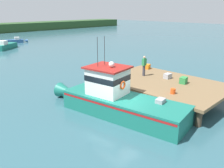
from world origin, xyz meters
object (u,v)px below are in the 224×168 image
(crate_stack_near_edge, at_px, (147,67))
(deckhand_by_the_boat, at_px, (144,65))
(bait_bucket, at_px, (173,91))
(moored_boat_off_the_point, at_px, (4,46))
(crate_single_by_cleat, at_px, (183,80))
(moored_boat_far_left, at_px, (16,41))
(crate_single_far, at_px, (168,76))
(main_fishing_boat, at_px, (116,99))

(crate_stack_near_edge, xyz_separation_m, deckhand_by_the_boat, (-2.09, -1.21, 0.66))
(bait_bucket, bearing_deg, deckhand_by_the_boat, 62.60)
(moored_boat_off_the_point, bearing_deg, deckhand_by_the_boat, -89.57)
(crate_single_by_cleat, xyz_separation_m, moored_boat_far_left, (4.04, 38.56, -1.05))
(crate_single_by_cleat, distance_m, bait_bucket, 2.53)
(deckhand_by_the_boat, relative_size, moored_boat_off_the_point, 0.30)
(crate_stack_near_edge, height_order, crate_single_far, crate_stack_near_edge)
(crate_stack_near_edge, relative_size, bait_bucket, 1.76)
(crate_stack_near_edge, xyz_separation_m, moored_boat_off_the_point, (-2.30, 27.44, -0.89))
(crate_stack_near_edge, bearing_deg, crate_single_far, -114.57)
(main_fishing_boat, distance_m, moored_boat_off_the_point, 30.64)
(crate_single_far, distance_m, bait_bucket, 3.48)
(bait_bucket, relative_size, moored_boat_off_the_point, 0.06)
(main_fishing_boat, height_order, bait_bucket, main_fishing_boat)
(moored_boat_off_the_point, bearing_deg, crate_single_by_cleat, -88.87)
(crate_single_far, height_order, deckhand_by_the_boat, deckhand_by_the_boat)
(main_fishing_boat, xyz_separation_m, moored_boat_far_left, (9.38, 36.86, -0.63))
(main_fishing_boat, distance_m, bait_bucket, 3.72)
(bait_bucket, bearing_deg, main_fishing_boat, 141.31)
(crate_single_by_cleat, bearing_deg, crate_single_far, 79.10)
(main_fishing_boat, distance_m, deckhand_by_the_boat, 5.29)
(bait_bucket, xyz_separation_m, moored_boat_off_the_point, (1.82, 32.59, -0.86))
(deckhand_by_the_boat, relative_size, moored_boat_far_left, 0.37)
(bait_bucket, bearing_deg, crate_single_by_cleat, 14.00)
(deckhand_by_the_boat, bearing_deg, moored_boat_far_left, 82.79)
(crate_single_by_cleat, height_order, moored_boat_off_the_point, crate_single_by_cleat)
(bait_bucket, height_order, moored_boat_far_left, bait_bucket)
(crate_single_by_cleat, bearing_deg, moored_boat_off_the_point, 91.13)
(crate_stack_near_edge, relative_size, moored_boat_far_left, 0.14)
(crate_single_by_cleat, relative_size, moored_boat_off_the_point, 0.11)
(main_fishing_boat, xyz_separation_m, crate_stack_near_edge, (7.01, 2.83, 0.39))
(crate_stack_near_edge, relative_size, moored_boat_off_the_point, 0.11)
(crate_stack_near_edge, distance_m, bait_bucket, 6.59)
(moored_boat_off_the_point, bearing_deg, bait_bucket, -93.20)
(moored_boat_off_the_point, bearing_deg, crate_single_far, -88.26)
(crate_single_far, xyz_separation_m, bait_bucket, (-2.75, -2.13, -0.03))
(bait_bucket, height_order, moored_boat_off_the_point, bait_bucket)
(crate_single_far, bearing_deg, crate_single_by_cleat, -100.90)
(main_fishing_boat, bearing_deg, moored_boat_off_the_point, 81.16)
(crate_stack_near_edge, bearing_deg, moored_boat_off_the_point, 94.80)
(bait_bucket, xyz_separation_m, moored_boat_far_left, (6.50, 39.18, -0.99))
(bait_bucket, bearing_deg, moored_boat_off_the_point, 86.80)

